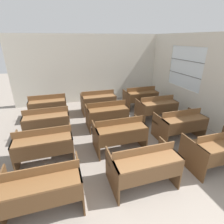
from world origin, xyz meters
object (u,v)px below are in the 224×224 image
object	(u,v)px
bench_second_center	(119,133)
bench_second_right	(180,123)
bench_back_center	(98,101)
bench_front_right	(217,148)
bench_back_right	(140,96)
bench_third_right	(156,107)
bench_front_center	(143,164)
bench_back_left	(48,105)
bench_front_left	(42,186)
bench_third_center	(107,113)
bench_second_left	(45,144)
bench_third_left	(47,121)

from	to	relation	value
bench_second_center	bench_second_right	distance (m)	1.72
bench_second_center	bench_back_center	size ratio (longest dim) A/B	1.00
bench_front_right	bench_back_right	world-z (taller)	same
bench_third_right	bench_back_right	xyz separation A→B (m)	(-0.00, 1.19, 0.00)
bench_back_right	bench_front_center	bearing A→B (deg)	-115.00
bench_back_left	bench_second_center	bearing A→B (deg)	-55.27
bench_front_left	bench_third_center	bearing A→B (deg)	54.80
bench_second_left	bench_third_center	size ratio (longest dim) A/B	1.00
bench_front_right	bench_third_left	bearing A→B (deg)	144.82
bench_front_center	bench_front_right	world-z (taller)	same
bench_back_left	bench_front_center	bearing A→B (deg)	-64.63
bench_second_left	bench_third_right	xyz separation A→B (m)	(3.44, 1.22, 0.00)
bench_second_center	bench_back_left	bearing A→B (deg)	124.73
bench_front_right	bench_second_left	size ratio (longest dim) A/B	1.00
bench_third_left	bench_back_right	xyz separation A→B (m)	(3.41, 1.22, 0.00)
bench_third_center	bench_third_left	bearing A→B (deg)	-179.62
bench_front_left	bench_third_left	bearing A→B (deg)	90.12
bench_second_right	bench_third_center	distance (m)	2.09
bench_front_left	bench_back_right	bearing A→B (deg)	46.78
bench_front_left	bench_front_center	xyz separation A→B (m)	(1.72, 0.00, 0.00)
bench_front_right	bench_third_center	bearing A→B (deg)	125.21
bench_front_center	bench_back_center	size ratio (longest dim) A/B	1.00
bench_front_right	bench_second_right	xyz separation A→B (m)	(-0.01, 1.21, 0.00)
bench_second_center	bench_back_left	world-z (taller)	same
bench_second_right	bench_back_right	world-z (taller)	same
bench_front_center	bench_second_right	world-z (taller)	same
bench_front_left	bench_second_right	xyz separation A→B (m)	(3.41, 1.21, 0.00)
bench_front_right	bench_back_center	xyz separation A→B (m)	(-1.69, 3.64, 0.00)
bench_second_center	bench_back_right	xyz separation A→B (m)	(1.72, 2.42, 0.00)
bench_front_center	bench_second_right	distance (m)	2.07
bench_third_center	bench_third_right	xyz separation A→B (m)	(1.71, 0.02, 0.00)
bench_third_right	bench_back_right	world-z (taller)	same
bench_second_right	bench_front_right	bearing A→B (deg)	-89.63
bench_front_center	bench_second_center	world-z (taller)	same
bench_front_right	bench_back_left	distance (m)	5.01
bench_front_center	bench_third_left	size ratio (longest dim) A/B	1.00
bench_third_left	bench_back_right	size ratio (longest dim) A/B	1.00
bench_front_left	bench_back_left	bearing A→B (deg)	90.17
bench_front_left	bench_third_center	size ratio (longest dim) A/B	1.00
bench_front_right	bench_third_center	distance (m)	2.96
bench_front_left	bench_back_center	size ratio (longest dim) A/B	1.00
bench_third_center	bench_back_right	distance (m)	2.09
bench_second_right	bench_third_center	world-z (taller)	same
bench_back_right	bench_third_center	bearing A→B (deg)	-144.61
bench_third_center	bench_third_right	world-z (taller)	same
bench_second_center	bench_back_center	distance (m)	2.43
bench_front_right	bench_second_left	bearing A→B (deg)	160.38
bench_back_right	bench_front_right	bearing A→B (deg)	-89.94
bench_third_right	bench_back_center	bearing A→B (deg)	144.68
bench_front_center	bench_second_left	xyz separation A→B (m)	(-1.74, 1.22, 0.00)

